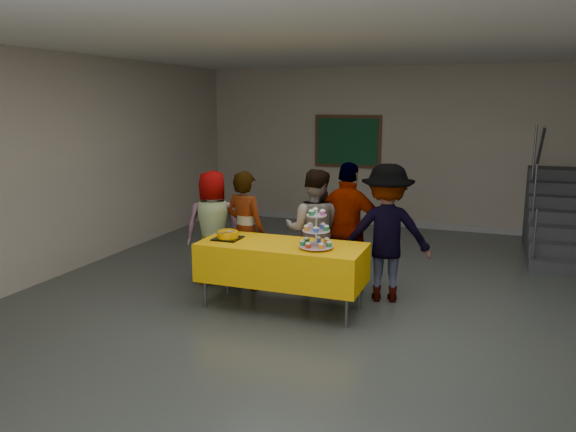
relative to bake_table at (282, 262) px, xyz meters
name	(u,v)px	position (x,y,z in m)	size (l,w,h in m)	color
room_shell	(340,123)	(0.68, -0.12, 1.57)	(10.00, 10.04, 3.02)	#4C514C
bake_table	(282,262)	(0.00, 0.00, 0.00)	(1.88, 0.78, 0.77)	#595960
cupcake_stand	(316,234)	(0.43, -0.07, 0.38)	(0.38, 0.38, 0.44)	silver
bear_cake	(228,234)	(-0.67, -0.02, 0.27)	(0.32, 0.36, 0.12)	black
schoolchild_a	(213,227)	(-1.19, 0.60, 0.19)	(0.73, 0.47, 1.49)	slate
schoolchild_b	(245,230)	(-0.69, 0.52, 0.20)	(0.55, 0.36, 1.51)	slate
schoolchild_c	(314,231)	(0.14, 0.74, 0.21)	(0.75, 0.58, 1.54)	slate
schoolchild_d	(348,229)	(0.57, 0.79, 0.26)	(0.96, 0.40, 1.64)	slate
schoolchild_e	(386,233)	(1.05, 0.72, 0.26)	(1.06, 0.61, 1.64)	slate
staircase	(570,221)	(3.38, 3.99, -0.07)	(1.30, 2.40, 2.04)	#424447
noticeboard	(348,141)	(-0.50, 4.82, 1.04)	(1.30, 0.05, 1.00)	#472B16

